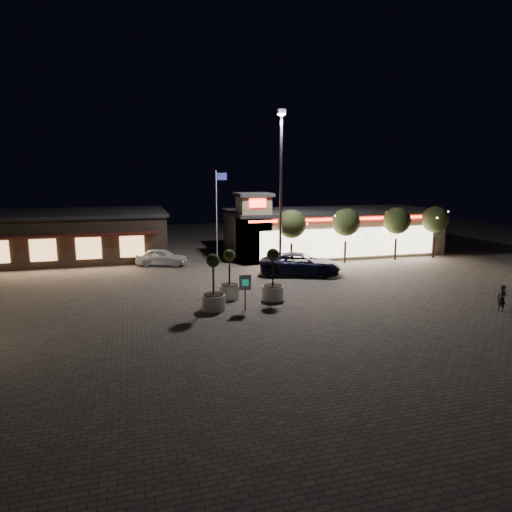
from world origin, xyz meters
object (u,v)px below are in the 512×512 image
object	(u,v)px
pedestrian	(502,298)
planter_mid	(214,293)
white_sedan	(162,257)
valet_sign	(245,286)
planter_left	(230,283)
pickup_truck	(300,264)

from	to	relation	value
pedestrian	planter_mid	world-z (taller)	planter_mid
white_sedan	pedestrian	xyz separation A→B (m)	(17.80, -18.40, 0.03)
planter_mid	valet_sign	bearing A→B (deg)	-16.44
pedestrian	valet_sign	distance (m)	14.67
white_sedan	planter_left	xyz separation A→B (m)	(3.40, -11.59, 0.23)
pedestrian	white_sedan	bearing A→B (deg)	-139.36
pickup_truck	planter_left	distance (m)	8.34
white_sedan	pedestrian	world-z (taller)	pedestrian
white_sedan	valet_sign	distance (m)	14.77
white_sedan	planter_mid	distance (m)	13.90
white_sedan	valet_sign	xyz separation A→B (m)	(3.74, -14.27, 0.73)
pickup_truck	pedestrian	xyz separation A→B (m)	(7.74, -11.83, -0.10)
planter_mid	pedestrian	bearing A→B (deg)	-16.37
pedestrian	pickup_truck	bearing A→B (deg)	-150.22
white_sedan	planter_mid	bearing A→B (deg)	-152.16
pedestrian	planter_mid	bearing A→B (deg)	-109.78
planter_mid	planter_left	bearing A→B (deg)	56.96
planter_left	pedestrian	bearing A→B (deg)	-25.32
planter_left	planter_mid	bearing A→B (deg)	-123.04
white_sedan	pickup_truck	bearing A→B (deg)	-103.54
white_sedan	pedestrian	bearing A→B (deg)	-116.34
planter_left	pickup_truck	bearing A→B (deg)	37.00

